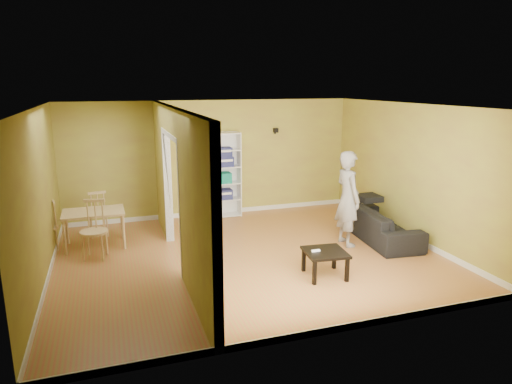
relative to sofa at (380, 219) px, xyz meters
The scene contains 16 objects.
room_shell 2.85m from the sofa, behind, with size 6.50×6.50×6.50m.
partition 4.00m from the sofa, behind, with size 0.22×5.50×2.60m, color #B0B33C, non-canonical shape.
wall_speaker 3.23m from the sofa, 114.83° to the left, with size 0.10×0.10×0.10m, color black.
sofa is the anchor object (origin of this frame).
person 1.01m from the sofa, behind, with size 0.59×0.76×2.08m, color slate.
bookshelf 3.60m from the sofa, 135.14° to the left, with size 0.80×0.35×1.91m.
paper_box_navy_a 3.53m from the sofa, 135.83° to the left, with size 0.43×0.28×0.22m, color #14194F.
paper_box_teal 3.58m from the sofa, 136.16° to the left, with size 0.45×0.29×0.23m, color #177C79.
paper_box_navy_b 3.61m from the sofa, 135.40° to the left, with size 0.43×0.28×0.22m, color navy.
paper_box_navy_c 3.67m from the sofa, 135.62° to the left, with size 0.40×0.26×0.21m, color navy.
coffee_table 2.23m from the sofa, 144.80° to the right, with size 0.63×0.63×0.42m.
game_controller 2.33m from the sofa, 147.58° to the right, with size 0.14×0.04×0.03m, color white.
dining_table 5.41m from the sofa, 166.38° to the left, with size 1.09×0.72×0.68m.
chair_left 6.22m from the sofa, 167.61° to the left, with size 0.41×0.41×0.90m, color tan, non-canonical shape.
chair_near 5.29m from the sofa, behind, with size 0.47×0.47×1.02m, color tan, non-canonical shape.
chair_far 5.55m from the sofa, 159.93° to the left, with size 0.43×0.43×0.94m, color tan, non-canonical shape.
Camera 1 is at (-2.23, -7.19, 2.98)m, focal length 32.00 mm.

